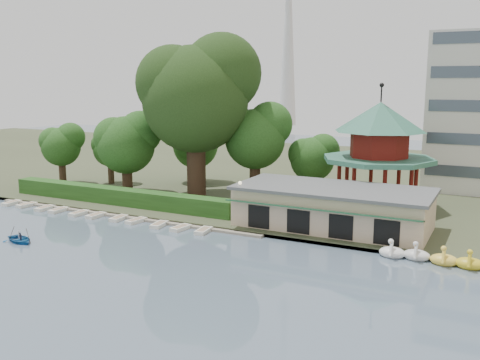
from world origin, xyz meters
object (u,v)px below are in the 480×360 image
Objects in this scene: dock at (121,215)px; boathouse at (333,207)px; pavilion at (379,144)px; rowboat_with_passengers at (20,237)px; big_tree at (197,91)px.

boathouse is at bearing 12.24° from dock.
dock is 29.14m from pavilion.
boathouse is (22.00, 4.77, 2.25)m from dock.
rowboat_with_passengers is at bearing -145.88° from boathouse.
dock is 1.83× the size of boathouse.
rowboat_with_passengers reaches higher than dock.
boathouse is at bearing -101.28° from pavilion.
big_tree is (-18.83, 6.23, 10.83)m from boathouse.
big_tree reaches higher than boathouse.
rowboat_with_passengers is at bearing -134.71° from pavilion.
dock is 11.72m from rowboat_with_passengers.
dock is 22.62m from boathouse.
big_tree is 26.41m from rowboat_with_passengers.
rowboat_with_passengers is at bearing -100.14° from dock.
dock is at bearing -167.76° from boathouse.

